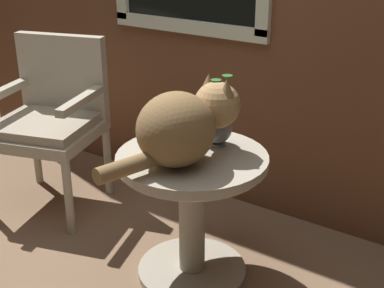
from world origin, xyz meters
name	(u,v)px	position (x,y,z in m)	size (l,w,h in m)	color
ground_plane	(129,263)	(0.00, 0.00, 0.00)	(6.00, 6.00, 0.00)	#7F6047
wicker_side_table	(192,194)	(0.29, 0.11, 0.40)	(0.64, 0.64, 0.59)	#B2A893
wicker_chair	(52,114)	(-0.72, 0.25, 0.52)	(0.64, 0.63, 0.92)	#B2A893
cat	(184,125)	(0.30, 0.04, 0.74)	(0.37, 0.66, 0.32)	olive
pewter_vase_with_ivy	(217,124)	(0.32, 0.26, 0.68)	(0.13, 0.13, 0.32)	gray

